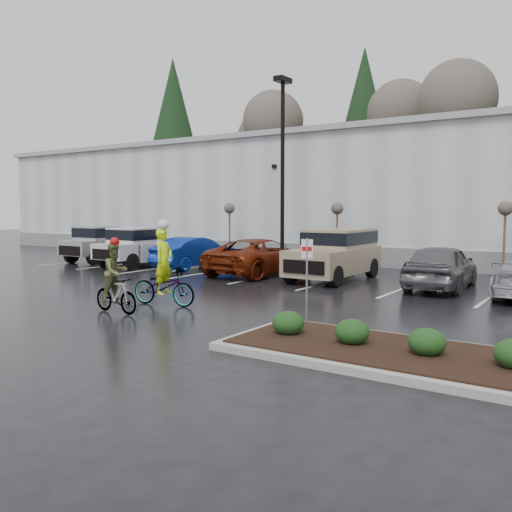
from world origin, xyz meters
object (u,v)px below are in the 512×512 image
Objects in this scene: sapling_mid at (337,212)px; car_red at (261,256)px; sapling_east at (505,213)px; cyclist_olive at (116,285)px; car_grey at (441,266)px; car_blue at (195,253)px; pickup_white at (145,246)px; lamppost at (283,151)px; cyclist_hivis at (164,279)px; sapling_west at (229,211)px; pickup_silver at (109,244)px; fire_lane_sign at (307,272)px; suv_tan at (334,255)px.

sapling_mid is 0.56× the size of car_red.
sapling_east is at bearing -152.71° from car_red.
sapling_east is 1.52× the size of cyclist_olive.
sapling_mid is 7.70m from car_grey.
car_blue is at bearing -145.43° from sapling_mid.
sapling_mid reaches higher than pickup_white.
car_blue is 4.07m from car_red.
sapling_mid is at bearing 27.78° from pickup_white.
lamppost is 12.52m from cyclist_hivis.
pickup_silver is (-5.28, -3.95, -1.75)m from sapling_west.
pickup_silver is 2.47× the size of cyclist_olive.
lamppost reaches higher than cyclist_hivis.
lamppost is 5.07m from sapling_west.
sapling_mid and sapling_east have the same top height.
lamppost reaches higher than car_grey.
cyclist_hivis is at bearing -89.33° from sapling_mid.
sapling_mid is 13.92m from fire_lane_sign.
pickup_white reaches higher than car_blue.
car_red is at bearing -1.70° from pickup_silver.
car_blue is at bearing 32.06° from cyclist_olive.
suv_tan reaches higher than pickup_white.
pickup_white is at bearing 44.68° from cyclist_olive.
car_grey is (11.81, -0.33, 0.06)m from car_blue.
cyclist_olive reaches higher than car_grey.
car_red is 2.71× the size of cyclist_olive.
sapling_mid is 0.69× the size of car_blue.
pickup_white is 14.64m from car_grey.
suv_tan is (4.32, -3.13, -4.66)m from lamppost.
lamppost reaches higher than car_blue.
pickup_white is at bearing -114.11° from sapling_west.
lamppost is 14.78m from fire_lane_sign.
fire_lane_sign is at bearing -99.75° from sapling_east.
lamppost is 4.00m from sapling_mid.
car_red is (-9.13, -4.25, -1.93)m from sapling_east.
pickup_silver is at bearing 52.52° from cyclist_olive.
sapling_west reaches higher than pickup_silver.
pickup_silver is at bearing -161.46° from sapling_mid.
sapling_west is at bearing 132.67° from fire_lane_sign.
suv_tan is 9.92m from cyclist_olive.
fire_lane_sign is (-2.20, -12.80, -1.32)m from sapling_east.
sapling_west is 14.04m from cyclist_hivis.
sapling_west is 1.00× the size of sapling_east.
fire_lane_sign is 0.46× the size of car_grey.
sapling_mid is 4.82m from suv_tan.
car_grey is at bearing 84.48° from fire_lane_sign.
fire_lane_sign is (7.80, -11.80, -4.28)m from lamppost.
fire_lane_sign reaches higher than suv_tan.
pickup_white is 2.02× the size of cyclist_hivis.
cyclist_hivis is at bearing -101.73° from suv_tan.
sapling_west is 15.37m from cyclist_olive.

